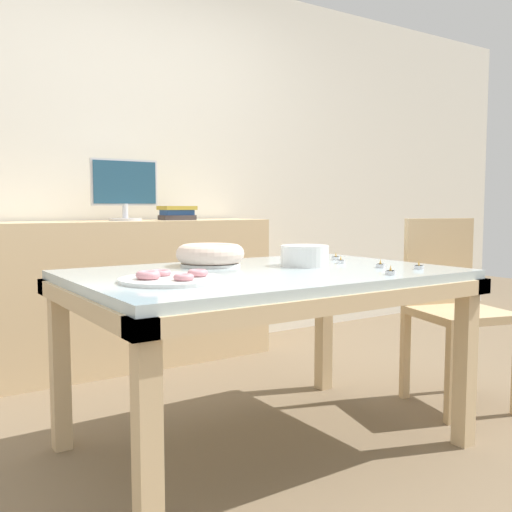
{
  "coord_description": "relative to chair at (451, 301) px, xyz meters",
  "views": [
    {
      "loc": [
        -1.31,
        -1.9,
        1.0
      ],
      "look_at": [
        -0.04,
        -0.0,
        0.8
      ],
      "focal_mm": 40.0,
      "sensor_mm": 36.0,
      "label": 1
    }
  ],
  "objects": [
    {
      "name": "ground_plane",
      "position": [
        -1.11,
        0.07,
        -0.52
      ],
      "size": [
        12.0,
        12.0,
        0.0
      ],
      "primitive_type": "plane",
      "color": "#7A664C"
    },
    {
      "name": "wall_back",
      "position": [
        -1.11,
        1.86,
        0.78
      ],
      "size": [
        8.0,
        0.1,
        2.6
      ],
      "primitive_type": "cube",
      "color": "silver",
      "rests_on": "ground"
    },
    {
      "name": "dining_table",
      "position": [
        -1.11,
        0.07,
        0.13
      ],
      "size": [
        1.54,
        1.03,
        0.74
      ],
      "color": "silver",
      "rests_on": "ground"
    },
    {
      "name": "chair",
      "position": [
        0.0,
        0.0,
        0.0
      ],
      "size": [
        0.52,
        0.52,
        0.94
      ],
      "color": "#D1B284",
      "rests_on": "ground"
    },
    {
      "name": "sideboard",
      "position": [
        -1.11,
        1.56,
        -0.07
      ],
      "size": [
        1.83,
        0.44,
        0.91
      ],
      "color": "#D1B284",
      "rests_on": "ground"
    },
    {
      "name": "computer_monitor",
      "position": [
        -1.13,
        1.56,
        0.58
      ],
      "size": [
        0.42,
        0.2,
        0.38
      ],
      "color": "silver",
      "rests_on": "sideboard"
    },
    {
      "name": "book_stack",
      "position": [
        -0.78,
        1.56,
        0.44
      ],
      "size": [
        0.23,
        0.18,
        0.09
      ],
      "color": "#3F3838",
      "rests_on": "sideboard"
    },
    {
      "name": "cake_chocolate_round",
      "position": [
        -1.21,
        0.33,
        0.27
      ],
      "size": [
        0.3,
        0.3,
        0.09
      ],
      "color": "white",
      "rests_on": "dining_table"
    },
    {
      "name": "pastry_platter",
      "position": [
        -1.58,
        -0.04,
        0.23
      ],
      "size": [
        0.36,
        0.36,
        0.04
      ],
      "color": "white",
      "rests_on": "dining_table"
    },
    {
      "name": "plate_stack",
      "position": [
        -0.87,
        0.11,
        0.27
      ],
      "size": [
        0.21,
        0.21,
        0.09
      ],
      "color": "white",
      "rests_on": "dining_table"
    },
    {
      "name": "tealight_near_cakes",
      "position": [
        -0.67,
        0.09,
        0.23
      ],
      "size": [
        0.04,
        0.04,
        0.04
      ],
      "color": "silver",
      "rests_on": "dining_table"
    },
    {
      "name": "tealight_left_edge",
      "position": [
        -0.65,
        -0.13,
        0.23
      ],
      "size": [
        0.04,
        0.04,
        0.04
      ],
      "color": "silver",
      "rests_on": "dining_table"
    },
    {
      "name": "tealight_right_edge",
      "position": [
        -0.8,
        -0.33,
        0.23
      ],
      "size": [
        0.04,
        0.04,
        0.04
      ],
      "color": "silver",
      "rests_on": "dining_table"
    },
    {
      "name": "tealight_near_front",
      "position": [
        -0.56,
        -0.26,
        0.23
      ],
      "size": [
        0.04,
        0.04,
        0.04
      ],
      "color": "silver",
      "rests_on": "dining_table"
    },
    {
      "name": "tealight_centre",
      "position": [
        -0.57,
        0.24,
        0.23
      ],
      "size": [
        0.04,
        0.04,
        0.04
      ],
      "color": "silver",
      "rests_on": "dining_table"
    }
  ]
}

